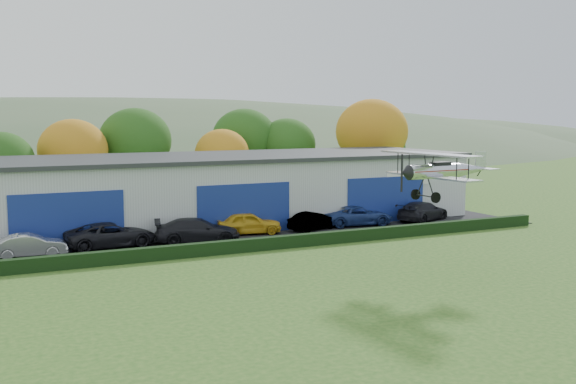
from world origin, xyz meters
name	(u,v)px	position (x,y,z in m)	size (l,w,h in m)	color
ground	(339,335)	(0.00, 0.00, 0.00)	(300.00, 300.00, 0.00)	#29551B
apron	(223,238)	(3.00, 21.00, 0.03)	(48.00, 9.00, 0.05)	black
hedge	(250,245)	(3.00, 16.20, 0.40)	(46.00, 0.60, 0.80)	black
hangar	(216,189)	(5.00, 27.98, 2.66)	(40.60, 12.60, 5.30)	#B2B7BC
tree_belt	(126,146)	(0.85, 40.62, 5.61)	(75.70, 13.22, 10.12)	#3D2614
distant_hills	(9,211)	(-4.38, 140.00, -13.05)	(430.00, 196.00, 56.00)	#4C6642
car_1	(30,245)	(-9.44, 20.18, 0.74)	(1.46, 4.19, 1.38)	silver
car_2	(111,235)	(-4.52, 21.09, 0.84)	(2.62, 5.69, 1.58)	black
car_3	(198,230)	(0.93, 20.18, 0.86)	(2.26, 5.56, 1.61)	black
car_4	(248,223)	(5.16, 21.62, 0.84)	(1.86, 4.63, 1.58)	gold
car_5	(313,221)	(10.08, 21.11, 0.72)	(1.41, 4.05, 1.33)	gray
car_6	(358,215)	(14.14, 21.55, 0.80)	(2.48, 5.38, 1.50)	navy
car_7	(423,211)	(19.98, 21.19, 0.82)	(2.15, 5.28, 1.53)	black
biplane	(441,169)	(9.79, 6.32, 5.60)	(5.84, 6.68, 2.50)	silver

